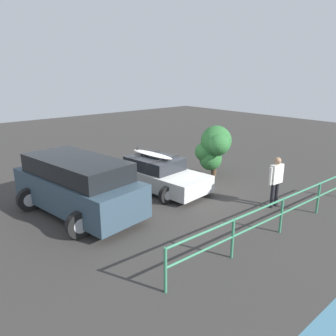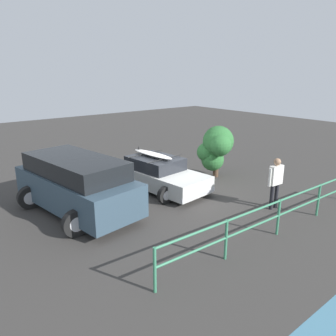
{
  "view_description": "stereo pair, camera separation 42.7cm",
  "coord_description": "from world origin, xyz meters",
  "px_view_note": "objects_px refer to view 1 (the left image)",
  "views": [
    {
      "loc": [
        7.9,
        8.91,
        4.37
      ],
      "look_at": [
        0.39,
        0.25,
        0.95
      ],
      "focal_mm": 35.0,
      "sensor_mm": 36.0,
      "label": 1
    },
    {
      "loc": [
        7.57,
        9.18,
        4.37
      ],
      "look_at": [
        0.39,
        0.25,
        0.95
      ],
      "focal_mm": 35.0,
      "sensor_mm": 36.0,
      "label": 2
    }
  ],
  "objects_px": {
    "suv_car": "(77,185)",
    "person_bystander": "(276,178)",
    "sedan_car": "(157,174)",
    "bush_near_left": "(214,147)"
  },
  "relations": [
    {
      "from": "suv_car",
      "to": "bush_near_left",
      "type": "relative_size",
      "value": 2.27
    },
    {
      "from": "person_bystander",
      "to": "bush_near_left",
      "type": "height_order",
      "value": "bush_near_left"
    },
    {
      "from": "suv_car",
      "to": "person_bystander",
      "type": "height_order",
      "value": "suv_car"
    },
    {
      "from": "suv_car",
      "to": "bush_near_left",
      "type": "height_order",
      "value": "bush_near_left"
    },
    {
      "from": "suv_car",
      "to": "bush_near_left",
      "type": "distance_m",
      "value": 6.1
    },
    {
      "from": "sedan_car",
      "to": "person_bystander",
      "type": "distance_m",
      "value": 4.37
    },
    {
      "from": "sedan_car",
      "to": "suv_car",
      "type": "bearing_deg",
      "value": 2.69
    },
    {
      "from": "bush_near_left",
      "to": "person_bystander",
      "type": "bearing_deg",
      "value": 74.66
    },
    {
      "from": "person_bystander",
      "to": "bush_near_left",
      "type": "xyz_separation_m",
      "value": [
        -0.97,
        -3.55,
        0.26
      ]
    },
    {
      "from": "sedan_car",
      "to": "suv_car",
      "type": "distance_m",
      "value": 3.35
    }
  ]
}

